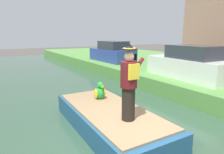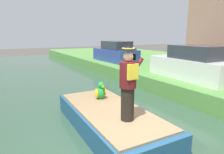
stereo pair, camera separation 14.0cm
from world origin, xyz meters
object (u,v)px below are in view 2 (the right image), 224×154
parked_car_blue (115,53)px  parrot_plush (101,92)px  parked_car_white (193,65)px  person_pirate (128,83)px  boat (110,119)px

parked_car_blue → parrot_plush: bearing=-124.1°
parked_car_blue → parked_car_white: bearing=-90.0°
person_pirate → parked_car_blue: (5.08, 9.06, -0.22)m
parrot_plush → parked_car_white: (4.93, 0.39, 0.46)m
parrot_plush → boat: bearing=-100.6°
boat → parked_car_blue: (5.10, 8.19, 1.01)m
boat → person_pirate: (0.01, -0.87, 1.23)m
parrot_plush → parked_car_blue: parked_car_blue is taller
person_pirate → parrot_plush: (0.16, 1.78, -0.68)m
person_pirate → parked_car_white: size_ratio=0.45×
boat → parked_car_white: bearing=14.2°
boat → parrot_plush: size_ratio=7.45×
boat → parked_car_white: (5.10, 1.29, 1.01)m
boat → parked_car_white: size_ratio=1.04×
person_pirate → boat: bearing=81.5°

